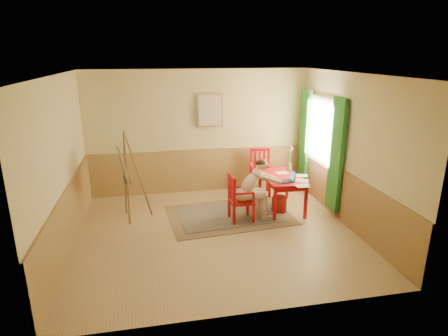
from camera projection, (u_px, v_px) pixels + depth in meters
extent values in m
cube|color=tan|center=(216.00, 233.00, 6.81)|extent=(5.00, 4.50, 0.02)
cube|color=white|center=(215.00, 74.00, 5.98)|extent=(5.00, 4.50, 0.02)
cube|color=#E1CF89|center=(199.00, 132.00, 8.52)|extent=(5.00, 0.02, 2.80)
cube|color=#E1CF89|center=(250.00, 211.00, 4.28)|extent=(5.00, 0.02, 2.80)
cube|color=#E1CF89|center=(60.00, 167.00, 5.93)|extent=(0.02, 4.50, 2.80)
cube|color=#E1CF89|center=(351.00, 151.00, 6.86)|extent=(0.02, 4.50, 2.80)
cube|color=#B28748|center=(200.00, 170.00, 8.75)|extent=(5.00, 0.04, 1.00)
cube|color=#B28748|center=(69.00, 219.00, 6.20)|extent=(0.04, 4.50, 1.00)
cube|color=#B28748|center=(345.00, 197.00, 7.12)|extent=(0.04, 4.50, 1.00)
cube|color=white|center=(323.00, 132.00, 7.84)|extent=(0.02, 1.00, 1.30)
cube|color=#9A8159|center=(322.00, 132.00, 7.84)|extent=(0.03, 1.12, 1.42)
cube|color=#308632|center=(336.00, 155.00, 7.19)|extent=(0.08, 0.45, 2.20)
cube|color=#308632|center=(304.00, 138.00, 8.65)|extent=(0.08, 0.45, 2.20)
cube|color=#9A8159|center=(210.00, 110.00, 8.37)|extent=(0.60, 0.04, 0.76)
cube|color=beige|center=(210.00, 110.00, 8.35)|extent=(0.50, 0.02, 0.66)
cube|color=#8C7251|center=(230.00, 215.00, 7.54)|extent=(2.53, 1.80, 0.01)
cube|color=black|center=(230.00, 215.00, 7.54)|extent=(2.10, 1.37, 0.01)
cube|color=red|center=(282.00, 177.00, 7.66)|extent=(0.75, 1.22, 0.04)
cube|color=red|center=(282.00, 180.00, 7.68)|extent=(0.65, 1.12, 0.10)
cube|color=red|center=(275.00, 205.00, 7.19)|extent=(0.06, 0.06, 0.68)
cube|color=red|center=(306.00, 203.00, 7.29)|extent=(0.06, 0.06, 0.68)
cube|color=red|center=(260.00, 185.00, 8.23)|extent=(0.06, 0.06, 0.68)
cube|color=red|center=(287.00, 184.00, 8.33)|extent=(0.06, 0.06, 0.68)
cube|color=red|center=(241.00, 201.00, 7.20)|extent=(0.45, 0.43, 0.04)
cube|color=red|center=(234.00, 216.00, 7.05)|extent=(0.05, 0.05, 0.38)
cube|color=red|center=(253.00, 214.00, 7.14)|extent=(0.05, 0.05, 0.38)
cube|color=red|center=(229.00, 209.00, 7.39)|extent=(0.05, 0.05, 0.38)
cube|color=red|center=(248.00, 207.00, 7.48)|extent=(0.05, 0.05, 0.38)
cube|color=red|center=(234.00, 192.00, 6.91)|extent=(0.05, 0.05, 0.51)
cube|color=red|center=(229.00, 185.00, 7.24)|extent=(0.05, 0.05, 0.51)
cube|color=red|center=(232.00, 177.00, 7.01)|extent=(0.07, 0.41, 0.06)
cube|color=red|center=(233.00, 191.00, 6.99)|extent=(0.03, 0.04, 0.42)
cube|color=red|center=(232.00, 189.00, 7.08)|extent=(0.03, 0.04, 0.42)
cube|color=red|center=(230.00, 188.00, 7.16)|extent=(0.03, 0.04, 0.42)
cube|color=red|center=(244.00, 194.00, 6.97)|extent=(0.38, 0.06, 0.03)
cube|color=red|center=(253.00, 198.00, 7.04)|extent=(0.04, 0.04, 0.21)
cube|color=red|center=(239.00, 187.00, 7.30)|extent=(0.38, 0.06, 0.03)
cube|color=red|center=(247.00, 191.00, 7.38)|extent=(0.04, 0.04, 0.21)
cube|color=red|center=(260.00, 176.00, 8.54)|extent=(0.54, 0.56, 0.05)
cube|color=red|center=(250.00, 182.00, 8.82)|extent=(0.06, 0.06, 0.42)
cube|color=red|center=(251.00, 189.00, 8.41)|extent=(0.06, 0.06, 0.42)
cube|color=red|center=(267.00, 182.00, 8.81)|extent=(0.06, 0.06, 0.42)
cube|color=red|center=(270.00, 189.00, 8.41)|extent=(0.06, 0.06, 0.42)
cube|color=red|center=(251.00, 160.00, 8.66)|extent=(0.06, 0.06, 0.57)
cube|color=red|center=(268.00, 160.00, 8.65)|extent=(0.06, 0.06, 0.57)
cube|color=red|center=(260.00, 150.00, 8.58)|extent=(0.46, 0.14, 0.06)
cube|color=red|center=(255.00, 161.00, 8.66)|extent=(0.05, 0.04, 0.47)
cube|color=red|center=(260.00, 161.00, 8.66)|extent=(0.05, 0.04, 0.47)
cube|color=red|center=(264.00, 161.00, 8.66)|extent=(0.05, 0.04, 0.47)
cube|color=red|center=(251.00, 165.00, 8.47)|extent=(0.12, 0.43, 0.04)
cube|color=red|center=(252.00, 173.00, 8.31)|extent=(0.05, 0.05, 0.23)
cube|color=red|center=(269.00, 165.00, 8.47)|extent=(0.12, 0.43, 0.04)
cube|color=red|center=(270.00, 173.00, 8.31)|extent=(0.05, 0.05, 0.23)
ellipsoid|color=beige|center=(242.00, 194.00, 7.15)|extent=(0.30, 0.36, 0.22)
cylinder|color=beige|center=(254.00, 196.00, 7.12)|extent=(0.44, 0.18, 0.15)
cylinder|color=beige|center=(251.00, 192.00, 7.28)|extent=(0.44, 0.18, 0.15)
cylinder|color=beige|center=(264.00, 207.00, 7.24)|extent=(0.12, 0.12, 0.49)
cylinder|color=beige|center=(261.00, 204.00, 7.40)|extent=(0.12, 0.12, 0.49)
cube|color=beige|center=(266.00, 218.00, 7.33)|extent=(0.21, 0.10, 0.07)
cube|color=beige|center=(263.00, 215.00, 7.49)|extent=(0.21, 0.10, 0.07)
ellipsoid|color=beige|center=(250.00, 183.00, 7.12)|extent=(0.49, 0.31, 0.51)
ellipsoid|color=beige|center=(257.00, 173.00, 7.10)|extent=(0.21, 0.30, 0.18)
sphere|color=beige|center=(263.00, 165.00, 7.07)|extent=(0.20, 0.20, 0.19)
ellipsoid|color=#522C1A|center=(262.00, 162.00, 7.05)|extent=(0.19, 0.20, 0.14)
sphere|color=#522C1A|center=(258.00, 163.00, 7.04)|extent=(0.11, 0.11, 0.10)
cylinder|color=beige|center=(264.00, 178.00, 7.00)|extent=(0.22, 0.10, 0.15)
cylinder|color=beige|center=(275.00, 181.00, 7.10)|extent=(0.29, 0.15, 0.17)
sphere|color=beige|center=(269.00, 179.00, 7.02)|extent=(0.09, 0.09, 0.09)
sphere|color=beige|center=(280.00, 182.00, 7.17)|extent=(0.08, 0.08, 0.07)
cylinder|color=beige|center=(259.00, 173.00, 7.27)|extent=(0.22, 0.12, 0.15)
cylinder|color=beige|center=(270.00, 177.00, 7.32)|extent=(0.29, 0.12, 0.17)
sphere|color=beige|center=(263.00, 174.00, 7.31)|extent=(0.09, 0.09, 0.09)
sphere|color=beige|center=(276.00, 179.00, 7.34)|extent=(0.08, 0.08, 0.07)
cube|color=#1E2338|center=(285.00, 181.00, 7.31)|extent=(0.31, 0.23, 0.02)
cube|color=#2D3342|center=(285.00, 181.00, 7.31)|extent=(0.27, 0.19, 0.00)
cube|color=#1E2338|center=(293.00, 175.00, 7.33)|extent=(0.08, 0.21, 0.20)
cube|color=#99BFF2|center=(292.00, 176.00, 7.33)|extent=(0.06, 0.18, 0.16)
cube|color=white|center=(302.00, 186.00, 7.07)|extent=(0.25, 0.18, 0.00)
cube|color=white|center=(301.00, 175.00, 7.68)|extent=(0.30, 0.26, 0.00)
cube|color=white|center=(282.00, 173.00, 7.86)|extent=(0.28, 0.22, 0.00)
cube|color=white|center=(302.00, 180.00, 7.38)|extent=(0.31, 0.28, 0.00)
cylinder|color=#3F724C|center=(289.00, 167.00, 8.01)|extent=(0.11, 0.11, 0.15)
cylinder|color=#3F7233|center=(287.00, 156.00, 7.97)|extent=(0.10, 0.09, 0.39)
sphere|color=#728CD8|center=(285.00, 146.00, 7.94)|extent=(0.08, 0.08, 0.06)
cylinder|color=#3F7233|center=(290.00, 156.00, 7.89)|extent=(0.02, 0.09, 0.41)
sphere|color=pink|center=(291.00, 147.00, 7.79)|extent=(0.05, 0.05, 0.04)
cylinder|color=#3F7233|center=(290.00, 158.00, 7.97)|extent=(0.01, 0.04, 0.30)
sphere|color=pink|center=(290.00, 151.00, 7.94)|extent=(0.06, 0.06, 0.05)
cylinder|color=#3F7233|center=(291.00, 157.00, 7.88)|extent=(0.02, 0.13, 0.38)
sphere|color=#728CD8|center=(292.00, 149.00, 7.77)|extent=(0.07, 0.07, 0.05)
cylinder|color=#3F7233|center=(290.00, 156.00, 7.99)|extent=(0.05, 0.10, 0.33)
sphere|color=pink|center=(291.00, 148.00, 7.99)|extent=(0.06, 0.06, 0.05)
cylinder|color=#3F7233|center=(290.00, 157.00, 7.97)|extent=(0.03, 0.06, 0.34)
sphere|color=pink|center=(290.00, 149.00, 7.95)|extent=(0.06, 0.06, 0.04)
cylinder|color=#3F7233|center=(290.00, 155.00, 7.99)|extent=(0.04, 0.11, 0.38)
sphere|color=#728CD8|center=(290.00, 146.00, 7.98)|extent=(0.06, 0.06, 0.05)
cylinder|color=red|center=(279.00, 204.00, 7.67)|extent=(0.41, 0.41, 0.33)
cylinder|color=brown|center=(127.00, 179.00, 7.02)|extent=(0.03, 0.32, 1.75)
cylinder|color=brown|center=(125.00, 174.00, 7.27)|extent=(0.14, 0.31, 1.75)
cylinder|color=brown|center=(139.00, 175.00, 7.22)|extent=(0.46, 0.11, 1.75)
cylinder|color=brown|center=(125.00, 180.00, 7.16)|extent=(0.11, 0.49, 0.03)
cube|color=brown|center=(128.00, 180.00, 7.18)|extent=(0.14, 0.53, 0.03)
cube|color=#9A8159|center=(123.00, 165.00, 7.06)|extent=(0.26, 0.78, 0.58)
cube|color=beige|center=(124.00, 165.00, 7.07)|extent=(0.21, 0.70, 0.50)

